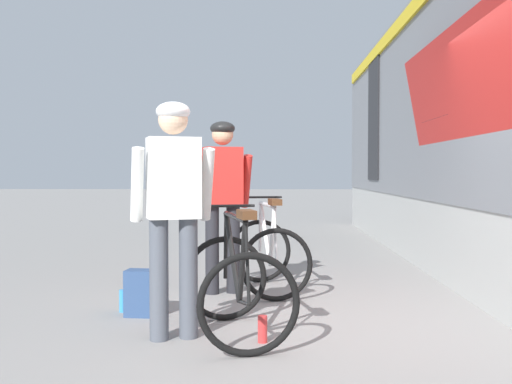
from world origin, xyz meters
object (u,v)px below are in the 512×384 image
object	(u,v)px
cyclist_near_in_red	(223,191)
water_bottle_near_the_bikes	(263,329)
cyclist_far_in_white	(173,198)
water_bottle_by_the_backpack	(123,301)
bicycle_far_black	(236,284)
backpack_on_platform	(142,293)
bicycle_near_white	(268,253)

from	to	relation	value
cyclist_near_in_red	water_bottle_near_the_bikes	distance (m)	2.07
cyclist_far_in_white	water_bottle_by_the_backpack	distance (m)	1.41
cyclist_far_in_white	bicycle_far_black	size ratio (longest dim) A/B	1.46
cyclist_far_in_white	backpack_on_platform	xyz separation A→B (m)	(-0.39, 0.70, -0.85)
cyclist_far_in_white	water_bottle_near_the_bikes	size ratio (longest dim) A/B	8.98
cyclist_near_in_red	backpack_on_platform	bearing A→B (deg)	-121.52
cyclist_near_in_red	bicycle_far_black	size ratio (longest dim) A/B	1.46
cyclist_far_in_white	water_bottle_near_the_bikes	xyz separation A→B (m)	(0.66, -0.08, -0.96)
water_bottle_by_the_backpack	bicycle_near_white	bearing A→B (deg)	37.02
bicycle_far_black	water_bottle_by_the_backpack	world-z (taller)	bicycle_far_black
cyclist_near_in_red	water_bottle_by_the_backpack	xyz separation A→B (m)	(-0.82, -0.86, -0.96)
bicycle_near_white	backpack_on_platform	world-z (taller)	bicycle_near_white
cyclist_near_in_red	cyclist_far_in_white	bearing A→B (deg)	-97.41
bicycle_far_black	water_bottle_near_the_bikes	xyz separation A→B (m)	(0.20, -0.14, -0.30)
cyclist_far_in_white	bicycle_far_black	distance (m)	0.80
cyclist_far_in_white	bicycle_far_black	world-z (taller)	cyclist_far_in_white
bicycle_far_black	backpack_on_platform	world-z (taller)	bicycle_far_black
backpack_on_platform	water_bottle_near_the_bikes	world-z (taller)	backpack_on_platform
backpack_on_platform	bicycle_far_black	bearing A→B (deg)	-31.39
bicycle_near_white	backpack_on_platform	xyz separation A→B (m)	(-1.07, -1.11, -0.20)
cyclist_far_in_white	water_bottle_near_the_bikes	distance (m)	1.17
backpack_on_platform	cyclist_far_in_white	bearing A→B (deg)	-55.40
bicycle_near_white	water_bottle_near_the_bikes	xyz separation A→B (m)	(-0.02, -1.89, -0.30)
bicycle_far_black	water_bottle_near_the_bikes	world-z (taller)	bicycle_far_black
bicycle_near_white	water_bottle_near_the_bikes	bearing A→B (deg)	-90.59
cyclist_near_in_red	backpack_on_platform	distance (m)	1.45
cyclist_near_in_red	backpack_on_platform	xyz separation A→B (m)	(-0.61, -1.00, -0.85)
backpack_on_platform	water_bottle_by_the_backpack	world-z (taller)	backpack_on_platform
cyclist_far_in_white	water_bottle_by_the_backpack	bearing A→B (deg)	125.30
cyclist_far_in_white	water_bottle_near_the_bikes	world-z (taller)	cyclist_far_in_white
bicycle_near_white	water_bottle_by_the_backpack	distance (m)	1.63
bicycle_near_white	cyclist_far_in_white	bearing A→B (deg)	-110.70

